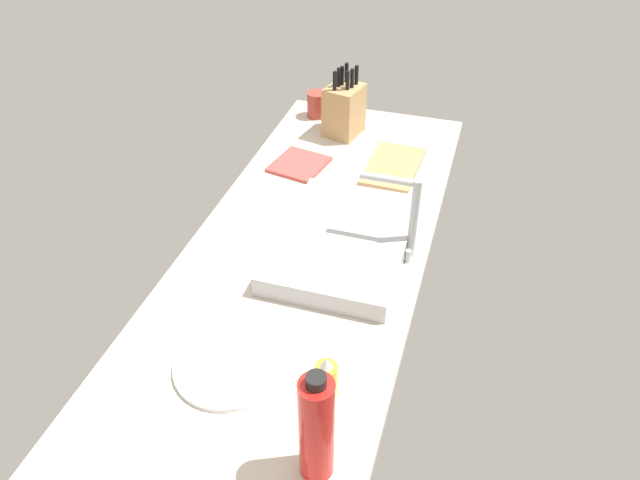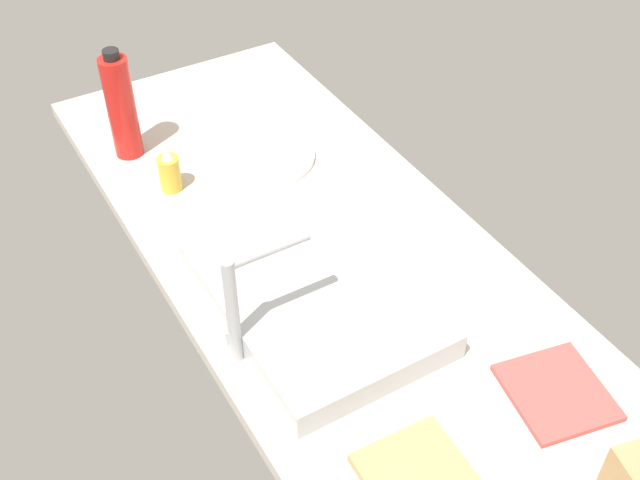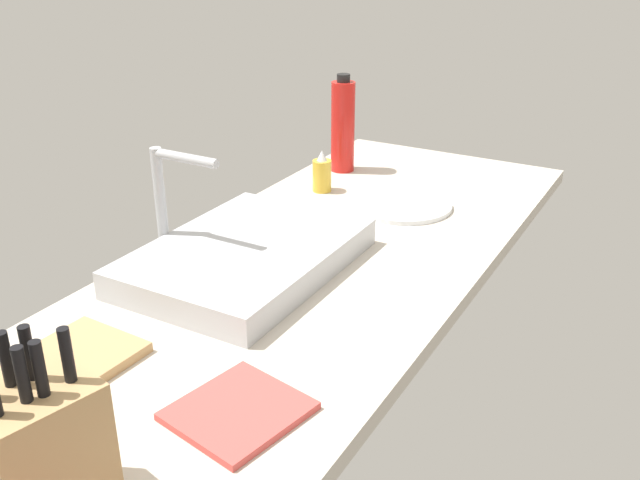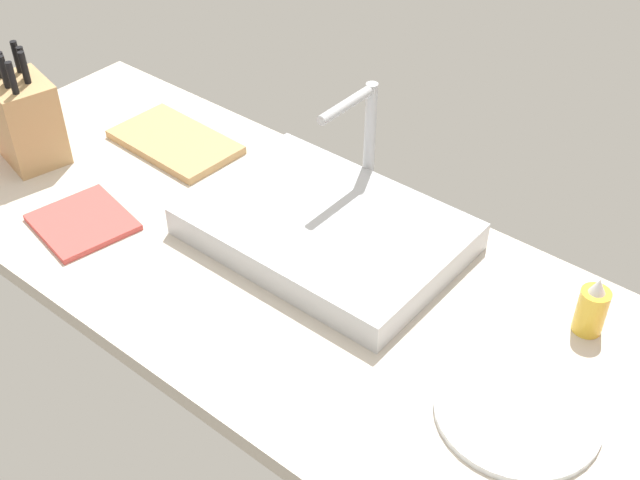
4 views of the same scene
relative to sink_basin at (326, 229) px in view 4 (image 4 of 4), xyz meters
The scene contains 8 objects.
countertop_slab 12.21cm from the sink_basin, 63.82° to the right, with size 188.86×67.60×3.50cm, color beige.
sink_basin is the anchor object (origin of this frame).
faucet 20.83cm from the sink_basin, 102.70° to the left, with size 5.50×16.66×24.74cm.
knife_block 70.19cm from the sink_basin, 164.94° to the right, with size 15.81×14.27×25.49cm.
cutting_board 47.87cm from the sink_basin, behind, with size 28.74×16.70×1.80cm, color tan.
soap_bottle 50.41cm from the sink_basin, 11.03° to the left, with size 5.08×5.08×11.38cm.
dinner_plate 51.17cm from the sink_basin, 15.82° to the right, with size 25.70×25.70×1.20cm, color white.
dish_towel 48.37cm from the sink_basin, 146.56° to the right, with size 18.00×16.82×1.20cm, color #CC4C47.
Camera 4 is at (71.49, -84.93, 103.45)cm, focal length 45.82 mm.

